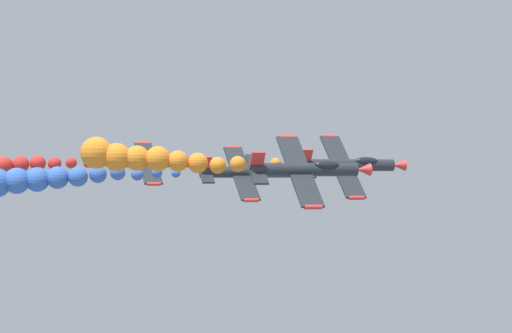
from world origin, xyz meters
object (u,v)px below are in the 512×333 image
airplane_right_inner (306,169)px  airplane_lead (349,165)px  airplane_left_outer (154,162)px  airplane_left_inner (247,172)px

airplane_right_inner → airplane_lead: bearing=141.2°
airplane_lead → airplane_left_outer: (-18.43, -15.12, 0.35)m
airplane_right_inner → airplane_left_outer: 28.02m
airplane_left_inner → airplane_left_outer: (-9.96, -7.71, 1.02)m
airplane_left_inner → airplane_left_outer: airplane_left_outer is taller
airplane_lead → airplane_left_inner: size_ratio=1.00×
airplane_left_inner → airplane_left_outer: bearing=-142.3°
airplane_lead → airplane_left_inner: airplane_lead is taller
airplane_right_inner → airplane_left_outer: size_ratio=1.00×
airplane_lead → airplane_left_outer: 23.84m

